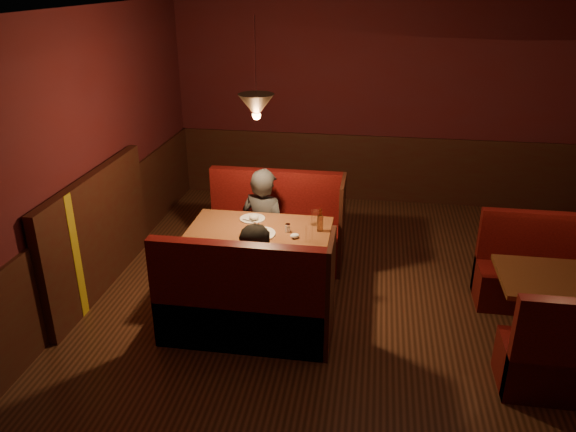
% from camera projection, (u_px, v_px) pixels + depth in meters
% --- Properties ---
extents(room, '(6.02, 7.02, 2.92)m').
position_uv_depth(room, '(346.00, 228.00, 5.10)').
color(room, '#341C11').
rests_on(room, ground).
extents(main_table, '(1.46, 0.88, 1.02)m').
position_uv_depth(main_table, '(261.00, 245.00, 5.80)').
color(main_table, '#572E11').
rests_on(main_table, ground).
extents(main_bench_far, '(1.60, 0.57, 1.09)m').
position_uv_depth(main_bench_far, '(277.00, 234.00, 6.65)').
color(main_bench_far, '#390806').
rests_on(main_bench_far, ground).
extents(main_bench_near, '(1.60, 0.57, 1.09)m').
position_uv_depth(main_bench_near, '(245.00, 310.00, 5.15)').
color(main_bench_near, '#390806').
rests_on(main_bench_near, ground).
extents(second_table, '(1.22, 0.78, 0.69)m').
position_uv_depth(second_table, '(567.00, 296.00, 5.05)').
color(second_table, '#572E11').
rests_on(second_table, ground).
extents(second_bench_far, '(1.35, 0.51, 0.97)m').
position_uv_depth(second_bench_far, '(545.00, 276.00, 5.79)').
color(second_bench_far, '#390806').
rests_on(second_bench_far, ground).
extents(diner_a, '(0.67, 0.55, 1.59)m').
position_uv_depth(diner_a, '(264.00, 206.00, 6.26)').
color(diner_a, '#2C2C2E').
rests_on(diner_a, ground).
extents(diner_b, '(0.86, 0.75, 1.48)m').
position_uv_depth(diner_b, '(260.00, 266.00, 5.10)').
color(diner_b, black).
rests_on(diner_b, ground).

